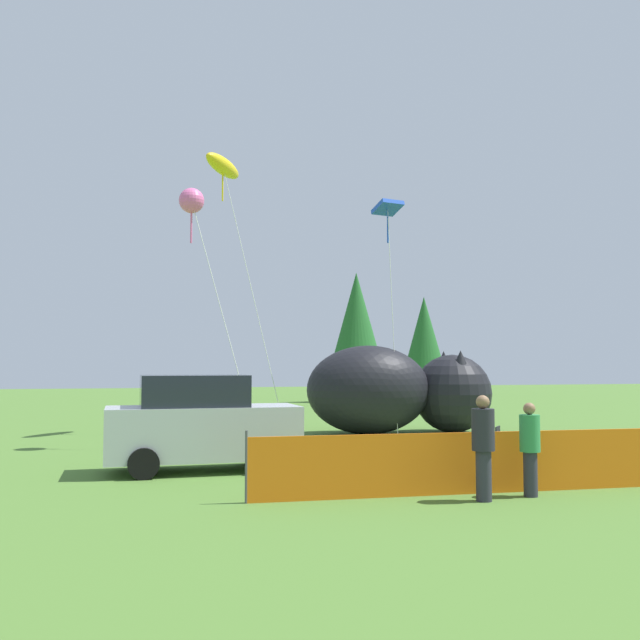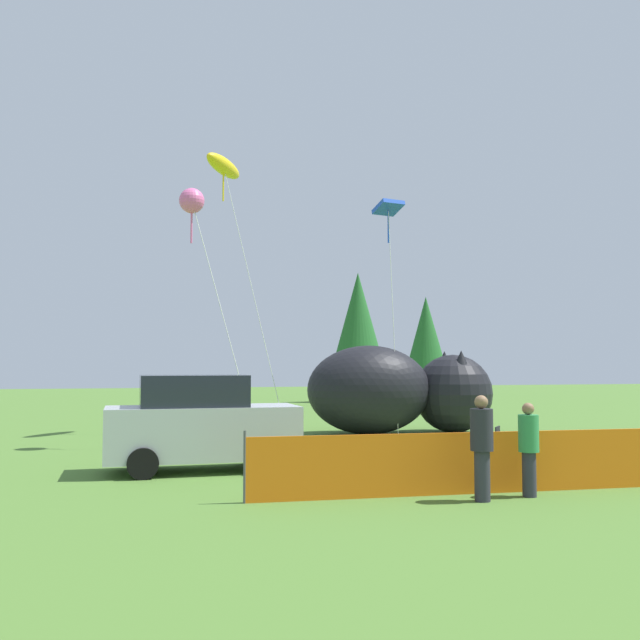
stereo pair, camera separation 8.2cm
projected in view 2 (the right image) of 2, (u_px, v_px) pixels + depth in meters
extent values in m
plane|color=#4C752D|center=(408.00, 468.00, 17.00)|extent=(120.00, 120.00, 0.00)
cube|color=#B7BCC1|center=(203.00, 432.00, 16.53)|extent=(4.41, 1.82, 1.21)
cube|color=#1E232D|center=(193.00, 391.00, 16.53)|extent=(2.44, 1.65, 0.72)
cylinder|color=black|center=(254.00, 450.00, 17.69)|extent=(0.68, 0.26, 0.68)
cylinder|color=black|center=(267.00, 459.00, 16.02)|extent=(0.68, 0.26, 0.68)
cylinder|color=black|center=(141.00, 454.00, 16.97)|extent=(0.68, 0.26, 0.68)
cylinder|color=black|center=(143.00, 464.00, 15.30)|extent=(0.68, 0.26, 0.68)
cube|color=black|center=(488.00, 445.00, 17.99)|extent=(0.75, 0.75, 0.03)
cube|color=black|center=(498.00, 436.00, 17.90)|extent=(0.35, 0.41, 0.48)
cylinder|color=#A5A5AD|center=(477.00, 454.00, 17.87)|extent=(0.02, 0.02, 0.43)
cylinder|color=#A5A5AD|center=(481.00, 452.00, 18.28)|extent=(0.02, 0.02, 0.43)
cylinder|color=#A5A5AD|center=(495.00, 455.00, 17.68)|extent=(0.02, 0.02, 0.43)
cylinder|color=#A5A5AD|center=(499.00, 453.00, 18.09)|extent=(0.02, 0.02, 0.43)
ellipsoid|color=black|center=(369.00, 390.00, 25.13)|extent=(4.58, 3.37, 3.13)
ellipsoid|color=white|center=(369.00, 410.00, 25.09)|extent=(2.95, 2.50, 1.41)
sphere|color=black|center=(453.00, 394.00, 25.75)|extent=(2.82, 2.82, 2.82)
cone|color=black|center=(445.00, 362.00, 26.50)|extent=(0.79, 0.79, 0.85)
cone|color=black|center=(461.00, 362.00, 25.14)|extent=(0.79, 0.79, 0.85)
cube|color=orange|center=(499.00, 462.00, 13.74)|extent=(9.82, 0.45, 1.17)
cylinder|color=#4C4C51|center=(245.00, 467.00, 12.70)|extent=(0.05, 0.05, 1.29)
cylinder|color=#2D2D38|center=(482.00, 476.00, 12.88)|extent=(0.28, 0.28, 0.91)
cylinder|color=#26262D|center=(482.00, 430.00, 12.93)|extent=(0.42, 0.42, 0.76)
sphere|color=#8C6647|center=(481.00, 402.00, 12.96)|extent=(0.25, 0.25, 0.25)
cylinder|color=#2D2D38|center=(529.00, 474.00, 13.32)|extent=(0.26, 0.26, 0.83)
cylinder|color=#338C4C|center=(528.00, 433.00, 13.36)|extent=(0.38, 0.38, 0.69)
sphere|color=#8C6647|center=(528.00, 409.00, 13.39)|extent=(0.23, 0.23, 0.23)
cylinder|color=silver|center=(254.00, 297.00, 25.42)|extent=(2.10, 1.61, 9.76)
ellipsoid|color=yellow|center=(223.00, 166.00, 26.22)|extent=(1.89, 2.40, 0.88)
cylinder|color=yellow|center=(223.00, 185.00, 26.18)|extent=(0.06, 0.06, 1.20)
cylinder|color=silver|center=(393.00, 318.00, 25.08)|extent=(0.17, 1.29, 8.18)
cube|color=blue|center=(388.00, 208.00, 25.96)|extent=(1.05, 1.05, 0.44)
cylinder|color=blue|center=(388.00, 227.00, 25.92)|extent=(0.06, 0.06, 1.20)
cylinder|color=silver|center=(224.00, 322.00, 20.81)|extent=(1.87, 1.69, 7.44)
sphere|color=pink|center=(192.00, 201.00, 21.60)|extent=(0.77, 0.77, 0.77)
cylinder|color=pink|center=(192.00, 224.00, 21.56)|extent=(0.06, 0.06, 1.20)
cylinder|color=brown|center=(358.00, 386.00, 46.49)|extent=(0.65, 0.65, 2.03)
cone|color=#236028|center=(358.00, 321.00, 46.75)|extent=(3.57, 3.57, 6.48)
cylinder|color=brown|center=(427.00, 383.00, 56.97)|extent=(0.60, 0.60, 1.88)
cone|color=#236028|center=(426.00, 334.00, 57.21)|extent=(3.31, 3.31, 6.02)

